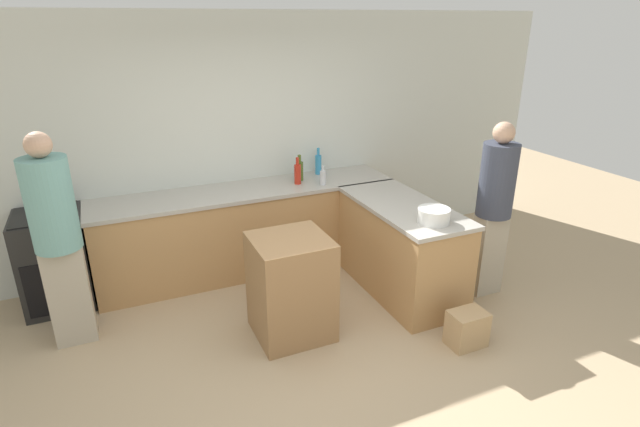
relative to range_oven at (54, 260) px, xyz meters
The scene contains 14 objects.
ground_plane 2.75m from the range_oven, 45.31° to the right, with size 14.00×14.00×0.00m, color tan.
wall_back 2.13m from the range_oven, ahead, with size 8.00×0.06×2.70m.
counter_back 1.91m from the range_oven, ahead, with size 3.21×0.69×0.93m.
counter_peninsula 3.35m from the range_oven, 19.12° to the right, with size 0.69×1.52×0.93m.
range_oven is the anchor object (origin of this frame).
island_table 2.33m from the range_oven, 35.95° to the right, with size 0.64×0.62×0.91m.
mixing_bowl 3.57m from the range_oven, 26.75° to the right, with size 0.29×0.29×0.13m.
olive_oil_bottle 2.60m from the range_oven, ahead, with size 0.08×0.08×0.29m.
vinegar_bottle_clear 2.77m from the range_oven, ahead, with size 0.06×0.06×0.21m.
hot_sauce_bottle 2.53m from the range_oven, ahead, with size 0.07×0.07×0.29m.
dish_soap_bottle 2.88m from the range_oven, ahead, with size 0.07×0.07×0.31m.
person_by_range 0.89m from the range_oven, 78.68° to the right, with size 0.36×0.36×1.83m.
person_at_peninsula 4.24m from the range_oven, 20.68° to the right, with size 0.34×0.34×1.74m.
paper_bag 3.85m from the range_oven, 33.95° to the right, with size 0.31×0.23×0.32m.
Camera 1 is at (-1.32, -2.98, 2.62)m, focal length 28.00 mm.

